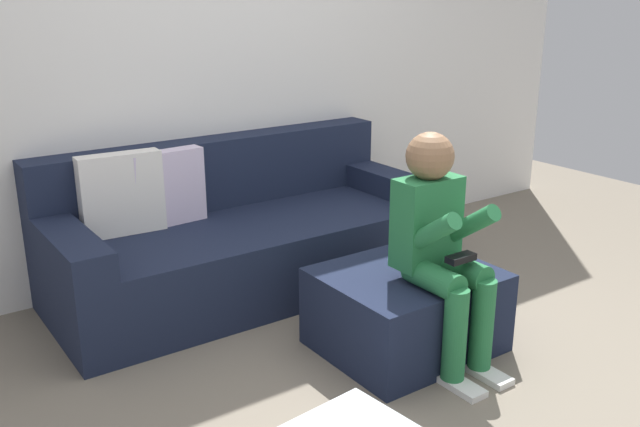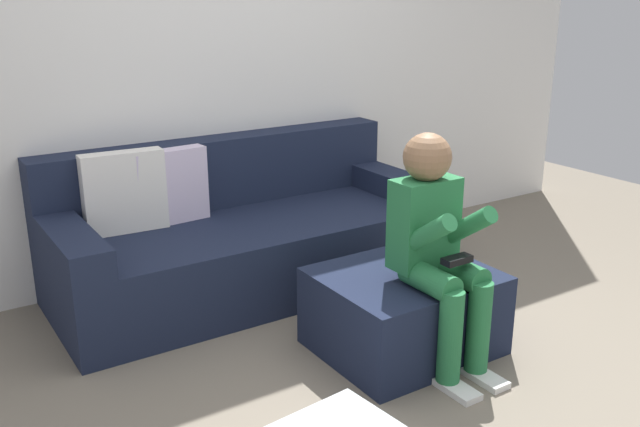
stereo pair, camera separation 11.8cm
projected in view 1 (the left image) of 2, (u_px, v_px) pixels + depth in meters
The scene contains 5 objects.
ground_plane at pixel (436, 397), 3.01m from camera, with size 7.76×7.76×0.00m, color slate.
wall_back at pixel (213, 38), 4.11m from camera, with size 5.97×0.10×2.79m, color white.
couch_sectional at pixel (239, 237), 4.04m from camera, with size 2.21×0.91×0.86m.
ottoman at pixel (406, 309), 3.37m from camera, with size 0.80×0.67×0.39m, color #192138.
person_seated at pixel (441, 241), 3.13m from camera, with size 0.31×0.57×1.08m.
Camera 1 is at (-1.91, -1.86, 1.68)m, focal length 39.25 mm.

